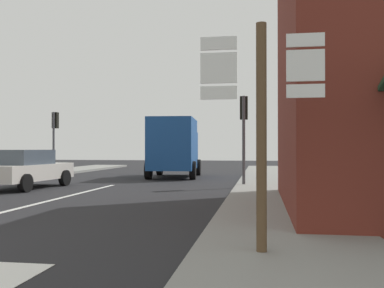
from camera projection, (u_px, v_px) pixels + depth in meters
name	position (u px, v px, depth m)	size (l,w,h in m)	color
ground_plane	(95.00, 190.00, 15.94)	(80.00, 80.00, 0.00)	#232326
sidewalk_right	(276.00, 197.00, 12.95)	(2.79, 44.00, 0.14)	gray
lane_centre_stripe	(40.00, 203.00, 11.99)	(0.16, 12.00, 0.01)	silver
sedan_far	(25.00, 168.00, 16.44)	(2.17, 4.30, 1.47)	beige
delivery_truck	(174.00, 146.00, 22.77)	(2.77, 5.14, 3.05)	#19478C
route_sign_post	(261.00, 119.00, 5.82)	(1.66, 0.14, 3.20)	brown
traffic_light_near_right	(244.00, 120.00, 16.91)	(0.30, 0.49, 3.56)	#47474C
traffic_light_far_left	(55.00, 129.00, 24.35)	(0.30, 0.49, 3.56)	#47474C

